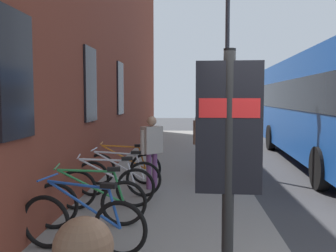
# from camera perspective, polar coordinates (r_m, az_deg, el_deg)

# --- Properties ---
(ground) EXTENTS (60.00, 60.00, 0.00)m
(ground) POSITION_cam_1_polar(r_m,az_deg,el_deg) (9.15, 18.18, -9.27)
(ground) COLOR #38383A
(sidewalk_pavement) EXTENTS (24.00, 3.50, 0.12)m
(sidewalk_pavement) POSITION_cam_1_polar(r_m,az_deg,el_deg) (10.80, 1.02, -6.65)
(sidewalk_pavement) COLOR gray
(sidewalk_pavement) RESTS_ON ground
(station_facade) EXTENTS (22.00, 0.65, 8.90)m
(station_facade) POSITION_cam_1_polar(r_m,az_deg,el_deg) (12.08, -8.88, 15.39)
(station_facade) COLOR brown
(station_facade) RESTS_ON ground
(bicycle_under_window) EXTENTS (0.52, 1.75, 0.97)m
(bicycle_under_window) POSITION_cam_1_polar(r_m,az_deg,el_deg) (5.13, -12.77, -14.09)
(bicycle_under_window) COLOR black
(bicycle_under_window) RESTS_ON sidewalk_pavement
(bicycle_end_of_row) EXTENTS (0.52, 1.75, 0.97)m
(bicycle_end_of_row) POSITION_cam_1_polar(r_m,az_deg,el_deg) (6.03, -11.67, -11.24)
(bicycle_end_of_row) COLOR black
(bicycle_end_of_row) RESTS_ON sidewalk_pavement
(bicycle_nearest_sign) EXTENTS (0.54, 1.75, 0.97)m
(bicycle_nearest_sign) POSITION_cam_1_polar(r_m,az_deg,el_deg) (6.97, -9.22, -9.09)
(bicycle_nearest_sign) COLOR black
(bicycle_nearest_sign) RESTS_ON sidewalk_pavement
(bicycle_by_door) EXTENTS (0.48, 1.77, 0.97)m
(bicycle_by_door) POSITION_cam_1_polar(r_m,az_deg,el_deg) (7.74, -7.53, -7.70)
(bicycle_by_door) COLOR black
(bicycle_by_door) RESTS_ON sidewalk_pavement
(bicycle_leaning_wall) EXTENTS (0.48, 1.76, 0.97)m
(bicycle_leaning_wall) POSITION_cam_1_polar(r_m,az_deg,el_deg) (8.77, -6.80, -6.28)
(bicycle_leaning_wall) COLOR black
(bicycle_leaning_wall) RESTS_ON sidewalk_pavement
(transit_info_sign) EXTENTS (0.11, 0.55, 2.40)m
(transit_info_sign) POSITION_cam_1_polar(r_m,az_deg,el_deg) (3.18, 9.13, -2.99)
(transit_info_sign) COLOR black
(transit_info_sign) RESTS_ON sidewalk_pavement
(city_bus) EXTENTS (10.60, 2.99, 3.35)m
(city_bus) POSITION_cam_1_polar(r_m,az_deg,el_deg) (12.77, 23.16, 3.09)
(city_bus) COLOR #1951B2
(city_bus) RESTS_ON ground
(pedestrian_near_bus) EXTENTS (0.48, 0.49, 1.59)m
(pedestrian_near_bus) POSITION_cam_1_polar(r_m,az_deg,el_deg) (8.26, -2.47, -2.82)
(pedestrian_near_bus) COLOR #723F72
(pedestrian_near_bus) RESTS_ON sidewalk_pavement
(pedestrian_crossing_street) EXTENTS (0.37, 0.65, 1.77)m
(pedestrian_crossing_street) POSITION_cam_1_polar(r_m,az_deg,el_deg) (9.19, 5.84, -1.40)
(pedestrian_crossing_street) COLOR #B2A599
(pedestrian_crossing_street) RESTS_ON sidewalk_pavement
(street_lamp) EXTENTS (0.28, 0.28, 5.46)m
(street_lamp) POSITION_cam_1_polar(r_m,az_deg,el_deg) (10.76, 8.93, 10.79)
(street_lamp) COLOR #333338
(street_lamp) RESTS_ON sidewalk_pavement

